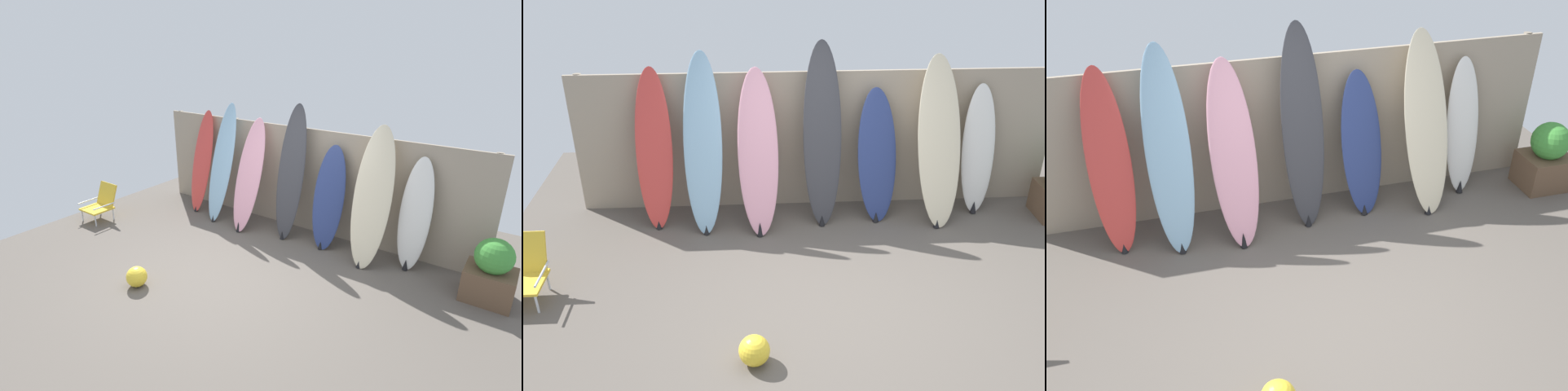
# 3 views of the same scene
# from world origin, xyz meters

# --- Properties ---
(ground) EXTENTS (7.68, 7.68, 0.00)m
(ground) POSITION_xyz_m (0.00, 0.00, 0.00)
(ground) COLOR #5B544C
(fence_back) EXTENTS (6.08, 0.11, 1.80)m
(fence_back) POSITION_xyz_m (-0.00, 2.01, 0.90)
(fence_back) COLOR gray
(fence_back) RESTS_ON ground
(surfboard_red_0) EXTENTS (0.44, 0.58, 1.92)m
(surfboard_red_0) POSITION_xyz_m (-2.01, 1.66, 0.95)
(surfboard_red_0) COLOR #D13D38
(surfboard_red_0) RESTS_ON ground
(surfboard_skyblue_1) EXTENTS (0.47, 0.73, 2.12)m
(surfboard_skyblue_1) POSITION_xyz_m (-1.41, 1.56, 1.05)
(surfboard_skyblue_1) COLOR #8CB7D6
(surfboard_skyblue_1) RESTS_ON ground
(surfboard_pink_2) EXTENTS (0.52, 0.80, 1.92)m
(surfboard_pink_2) POSITION_xyz_m (-0.76, 1.50, 0.95)
(surfboard_pink_2) COLOR pink
(surfboard_pink_2) RESTS_ON ground
(surfboard_charcoal_3) EXTENTS (0.50, 0.58, 2.22)m
(surfboard_charcoal_3) POSITION_xyz_m (0.02, 1.61, 1.10)
(surfboard_charcoal_3) COLOR #38383D
(surfboard_charcoal_3) RESTS_ON ground
(surfboard_navy_4) EXTENTS (0.55, 0.55, 1.64)m
(surfboard_navy_4) POSITION_xyz_m (0.71, 1.63, 0.81)
(surfboard_navy_4) COLOR navy
(surfboard_navy_4) RESTS_ON ground
(surfboard_cream_5) EXTENTS (0.63, 0.77, 2.04)m
(surfboard_cream_5) POSITION_xyz_m (1.44, 1.54, 1.01)
(surfboard_cream_5) COLOR beige
(surfboard_cream_5) RESTS_ON ground
(surfboard_white_6) EXTENTS (0.47, 0.43, 1.65)m
(surfboard_white_6) POSITION_xyz_m (2.02, 1.74, 0.82)
(surfboard_white_6) COLOR white
(surfboard_white_6) RESTS_ON ground
(beach_chair) EXTENTS (0.50, 0.56, 0.65)m
(beach_chair) POSITION_xyz_m (-3.21, 0.17, 0.33)
(beach_chair) COLOR silver
(beach_chair) RESTS_ON ground
(planter_box) EXTENTS (0.60, 0.51, 0.86)m
(planter_box) POSITION_xyz_m (3.09, 1.47, 0.39)
(planter_box) COLOR brown
(planter_box) RESTS_ON ground
(beach_ball) EXTENTS (0.28, 0.28, 0.28)m
(beach_ball) POSITION_xyz_m (-0.85, -0.94, 0.14)
(beach_ball) COLOR yellow
(beach_ball) RESTS_ON ground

